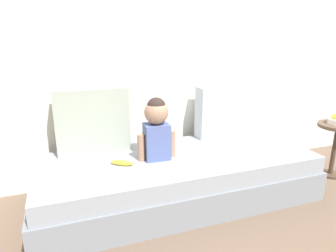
{
  "coord_description": "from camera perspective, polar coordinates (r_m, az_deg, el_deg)",
  "views": [
    {
      "loc": [
        -0.81,
        -2.0,
        1.27
      ],
      "look_at": [
        -0.08,
        0.0,
        0.62
      ],
      "focal_mm": 32.14,
      "sensor_mm": 36.0,
      "label": 1
    }
  ],
  "objects": [
    {
      "name": "couch",
      "position": [
        2.41,
        1.92,
        -9.77
      ],
      "size": [
        2.17,
        0.84,
        0.37
      ],
      "color": "gray",
      "rests_on": "ground"
    },
    {
      "name": "ground_plane",
      "position": [
        2.5,
        1.88,
        -13.49
      ],
      "size": [
        12.0,
        12.0,
        0.0
      ],
      "primitive_type": "plane",
      "color": "brown"
    },
    {
      "name": "back_wall",
      "position": [
        2.68,
        -2.4,
        17.44
      ],
      "size": [
        5.37,
        0.1,
        2.58
      ],
      "primitive_type": "cube",
      "color": "silver",
      "rests_on": "ground"
    },
    {
      "name": "throw_pillow_right",
      "position": [
        2.79,
        10.99,
        2.8
      ],
      "size": [
        0.56,
        0.16,
        0.46
      ],
      "primitive_type": "cube",
      "color": "#B2BCC6",
      "rests_on": "couch"
    },
    {
      "name": "throw_pillow_left",
      "position": [
        2.42,
        -14.13,
        1.01
      ],
      "size": [
        0.56,
        0.16,
        0.51
      ],
      "primitive_type": "cube",
      "color": "#99A393",
      "rests_on": "couch"
    },
    {
      "name": "side_table",
      "position": [
        3.12,
        29.31,
        -1.8
      ],
      "size": [
        0.34,
        0.34,
        0.5
      ],
      "color": "brown",
      "rests_on": "ground"
    },
    {
      "name": "banana",
      "position": [
        2.19,
        -8.73,
        -6.9
      ],
      "size": [
        0.17,
        0.13,
        0.04
      ],
      "primitive_type": "ellipsoid",
      "rotation": [
        0.0,
        0.0,
        -0.56
      ],
      "color": "yellow",
      "rests_on": "couch"
    },
    {
      "name": "toddler",
      "position": [
        2.21,
        -2.2,
        -0.15
      ],
      "size": [
        0.29,
        0.18,
        0.47
      ],
      "color": "#4C5B93",
      "rests_on": "couch"
    }
  ]
}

